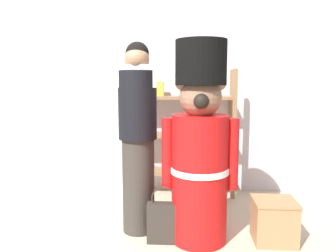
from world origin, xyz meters
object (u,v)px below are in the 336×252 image
object	(u,v)px
merchandise_shelf	(182,131)
shopping_bag	(164,222)
person_shopper	(138,135)
display_crate	(274,221)
teddy_bear_guard	(200,149)

from	to	relation	value
merchandise_shelf	shopping_bag	size ratio (longest dim) A/B	3.08
person_shopper	display_crate	bearing A→B (deg)	-6.70
person_shopper	shopping_bag	xyz separation A→B (m)	(0.25, -0.22, -0.72)
teddy_bear_guard	display_crate	size ratio (longest dim) A/B	4.61
merchandise_shelf	teddy_bear_guard	distance (m)	1.23
merchandise_shelf	teddy_bear_guard	world-z (taller)	teddy_bear_guard
merchandise_shelf	person_shopper	bearing A→B (deg)	-109.19
teddy_bear_guard	display_crate	world-z (taller)	teddy_bear_guard
merchandise_shelf	display_crate	distance (m)	1.58
merchandise_shelf	display_crate	xyz separation A→B (m)	(0.83, -1.20, -0.60)
merchandise_shelf	teddy_bear_guard	size ratio (longest dim) A/B	0.89
teddy_bear_guard	person_shopper	bearing A→B (deg)	165.01
merchandise_shelf	person_shopper	size ratio (longest dim) A/B	0.89
shopping_bag	display_crate	size ratio (longest dim) A/B	1.33
merchandise_shelf	shopping_bag	xyz separation A→B (m)	(-0.12, -1.29, -0.60)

